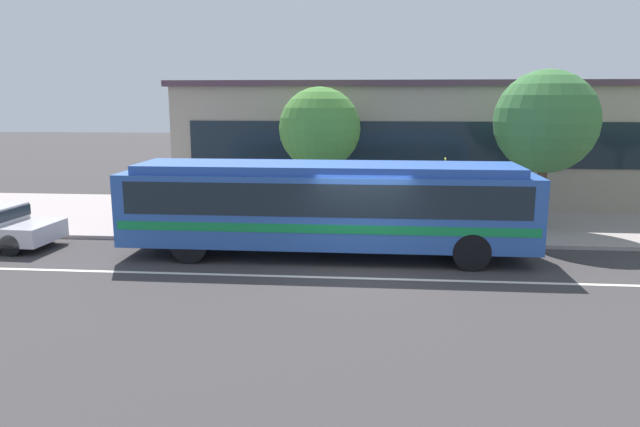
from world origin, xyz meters
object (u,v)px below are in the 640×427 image
street_tree_near_stop (320,129)px  bus_stop_sign (444,187)px  street_tree_mid_block (546,122)px  pedestrian_waiting_near_sign (459,201)px  transit_bus (327,203)px

street_tree_near_stop → bus_stop_sign: bearing=-32.7°
street_tree_mid_block → street_tree_near_stop: bearing=172.4°
pedestrian_waiting_near_sign → street_tree_mid_block: size_ratio=0.34×
pedestrian_waiting_near_sign → street_tree_near_stop: (-4.74, 1.92, 2.23)m
bus_stop_sign → pedestrian_waiting_near_sign: bearing=52.0°
transit_bus → street_tree_near_stop: 5.18m
transit_bus → street_tree_near_stop: street_tree_near_stop is taller
bus_stop_sign → street_tree_near_stop: size_ratio=0.53×
bus_stop_sign → street_tree_mid_block: (3.42, 1.66, 1.97)m
street_tree_mid_block → bus_stop_sign: bearing=-154.1°
transit_bus → street_tree_near_stop: size_ratio=2.43×
street_tree_near_stop → street_tree_mid_block: (7.57, -1.01, 0.30)m
transit_bus → street_tree_near_stop: bearing=97.7°
transit_bus → street_tree_mid_block: (6.93, 3.79, 2.15)m
pedestrian_waiting_near_sign → bus_stop_sign: (-0.59, -0.75, 0.57)m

